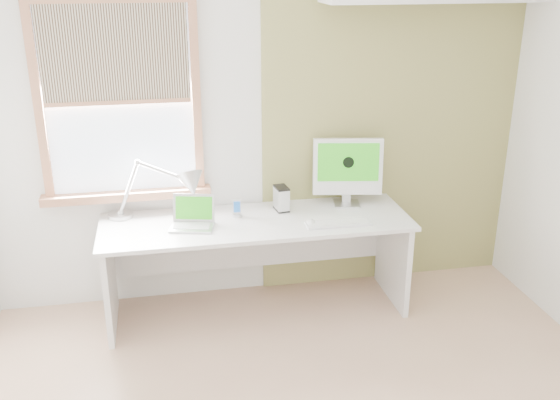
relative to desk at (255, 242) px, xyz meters
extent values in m
cube|color=white|center=(0.11, 0.32, 0.77)|extent=(4.00, 0.02, 2.60)
cube|color=#93924F|center=(1.11, 0.30, 0.77)|extent=(2.00, 0.02, 2.60)
cube|color=#A96C4C|center=(-1.42, 0.28, 1.02)|extent=(0.06, 0.06, 1.42)
cube|color=#A96C4C|center=(-0.36, 0.28, 1.02)|extent=(0.06, 0.06, 1.42)
cube|color=#A96C4C|center=(-0.89, 0.26, 0.34)|extent=(1.20, 0.14, 0.06)
cube|color=#D1E2F9|center=(-0.89, 0.30, 1.02)|extent=(1.00, 0.01, 1.30)
cube|color=beige|center=(-0.89, 0.25, 1.34)|extent=(0.98, 0.02, 0.65)
cube|color=#A96C4C|center=(-0.89, 0.25, 1.02)|extent=(0.98, 0.03, 0.03)
cube|color=white|center=(0.00, -0.06, 0.18)|extent=(2.20, 0.70, 0.03)
cube|color=white|center=(-1.05, -0.06, -0.18)|extent=(0.04, 0.64, 0.70)
cube|color=white|center=(1.05, -0.06, -0.18)|extent=(0.04, 0.64, 0.70)
cube|color=white|center=(0.00, 0.26, -0.08)|extent=(2.08, 0.02, 0.48)
cylinder|color=silver|center=(-0.95, 0.19, 0.21)|extent=(0.20, 0.20, 0.03)
sphere|color=silver|center=(-0.95, 0.19, 0.23)|extent=(0.06, 0.06, 0.05)
cylinder|color=silver|center=(-0.88, 0.18, 0.41)|extent=(0.18, 0.05, 0.38)
sphere|color=silver|center=(-0.80, 0.17, 0.60)|extent=(0.05, 0.05, 0.05)
cylinder|color=silver|center=(-0.63, 0.13, 0.54)|extent=(0.34, 0.12, 0.15)
sphere|color=silver|center=(-0.47, 0.09, 0.48)|extent=(0.05, 0.05, 0.04)
cone|color=silver|center=(-0.44, 0.09, 0.45)|extent=(0.26, 0.29, 0.23)
cube|color=silver|center=(-0.46, -0.11, 0.20)|extent=(0.33, 0.27, 0.02)
cube|color=#B2B5B7|center=(-0.46, -0.11, 0.21)|extent=(0.27, 0.18, 0.00)
cube|color=silver|center=(-0.43, -0.01, 0.31)|extent=(0.30, 0.13, 0.19)
cube|color=#238514|center=(-0.43, -0.02, 0.31)|extent=(0.26, 0.11, 0.16)
cylinder|color=silver|center=(-0.13, 0.04, 0.21)|extent=(0.07, 0.07, 0.02)
cube|color=silver|center=(-0.13, 0.04, 0.27)|extent=(0.06, 0.01, 0.11)
cube|color=#194C99|center=(-0.13, 0.03, 0.27)|extent=(0.05, 0.00, 0.08)
cube|color=silver|center=(0.21, 0.10, 0.29)|extent=(0.10, 0.15, 0.18)
cube|color=black|center=(0.21, 0.10, 0.37)|extent=(0.10, 0.15, 0.01)
cube|color=black|center=(0.21, 0.10, 0.20)|extent=(0.10, 0.15, 0.01)
cube|color=silver|center=(0.72, 0.11, 0.20)|extent=(0.22, 0.20, 0.01)
cube|color=silver|center=(0.73, 0.15, 0.29)|extent=(0.07, 0.03, 0.17)
cube|color=white|center=(0.72, 0.13, 0.49)|extent=(0.52, 0.18, 0.42)
cube|color=#238514|center=(0.72, 0.11, 0.53)|extent=(0.45, 0.11, 0.28)
cylinder|color=black|center=(0.72, 0.10, 0.53)|extent=(0.08, 0.03, 0.08)
cube|color=white|center=(0.55, -0.25, 0.20)|extent=(0.46, 0.13, 0.02)
cube|color=white|center=(0.55, -0.25, 0.21)|extent=(0.43, 0.10, 0.00)
ellipsoid|color=white|center=(0.36, -0.21, 0.21)|extent=(0.08, 0.12, 0.03)
camera|label=1|loc=(-0.63, -4.16, 1.92)|focal=40.54mm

